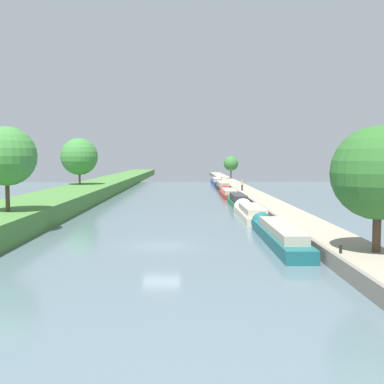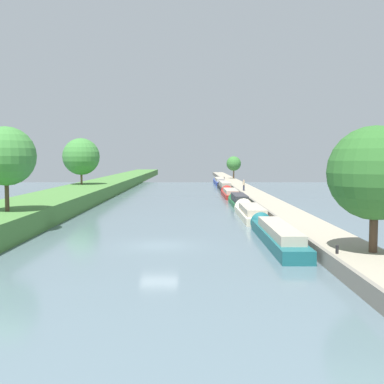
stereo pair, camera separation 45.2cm
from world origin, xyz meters
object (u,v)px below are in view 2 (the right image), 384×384
Objects in this scene: narrowboat_teal at (274,234)px; narrowboat_red at (228,193)px; mooring_bollard_near at (336,249)px; mooring_bollard_far at (223,178)px; narrowboat_blue at (218,181)px; narrowboat_cream at (249,212)px; person_walking at (242,185)px; narrowboat_black at (223,186)px; narrowboat_green at (237,200)px.

narrowboat_teal reaches higher than narrowboat_red.
mooring_bollard_far is at bearing 90.00° from mooring_bollard_near.
narrowboat_blue reaches higher than mooring_bollard_far.
mooring_bollard_near is (1.91, -21.53, 0.55)m from narrowboat_cream.
person_walking is (2.18, 25.38, 1.20)m from narrowboat_cream.
narrowboat_blue reaches higher than narrowboat_teal.
narrowboat_black is at bearing -93.91° from mooring_bollard_far.
narrowboat_blue reaches higher than mooring_bollard_near.
narrowboat_teal is 1.19× the size of narrowboat_cream.
narrowboat_black is 9.15× the size of person_walking.
person_walking reaches higher than narrowboat_black.
narrowboat_cream is 26.66× the size of mooring_bollard_near.
narrowboat_green is 24.05× the size of mooring_bollard_far.
narrowboat_black is 17.06m from narrowboat_blue.
narrowboat_red is 2.54m from person_walking.
narrowboat_green is 12.90m from narrowboat_red.
person_walking is at bearing -82.28° from narrowboat_black.
narrowboat_teal reaches higher than mooring_bollard_near.
narrowboat_green reaches higher than narrowboat_red.
mooring_bollard_near is at bearing -88.41° from narrowboat_black.
narrowboat_teal is 39.17m from person_walking.
narrowboat_black is at bearing 91.59° from mooring_bollard_near.
narrowboat_green is at bearing 93.19° from mooring_bollard_near.
narrowboat_green reaches higher than mooring_bollard_near.
narrowboat_black is (0.21, 39.95, 0.10)m from narrowboat_cream.
narrowboat_red reaches higher than mooring_bollard_near.
person_walking is (1.97, -31.63, 1.09)m from narrowboat_blue.
person_walking is (2.14, 13.39, 1.15)m from narrowboat_green.
narrowboat_red is (0.01, 24.90, -0.03)m from narrowboat_cream.
narrowboat_cream is at bearing 95.07° from mooring_bollard_near.
mooring_bollard_near is at bearing -86.81° from narrowboat_green.
narrowboat_blue reaches higher than narrowboat_cream.
narrowboat_green is at bearing -90.22° from narrowboat_blue.
mooring_bollard_near is at bearing -76.93° from narrowboat_teal.
narrowboat_teal is 13.71m from narrowboat_cream.
narrowboat_cream is 26.66× the size of mooring_bollard_far.
narrowboat_green is 0.67× the size of narrowboat_blue.
narrowboat_red is 15.05m from narrowboat_black.
mooring_bollard_far is at bearing 88.31° from narrowboat_cream.
narrowboat_green is 33.58m from mooring_bollard_near.
narrowboat_cream is 39.95m from narrowboat_black.
narrowboat_green is 13.60m from person_walking.
narrowboat_teal is at bearing -89.87° from narrowboat_red.
narrowboat_teal is at bearing -90.12° from narrowboat_black.
narrowboat_blue is 8.03m from mooring_bollard_far.
narrowboat_cream is at bearing -90.30° from narrowboat_black.
mooring_bollard_near is 86.37m from mooring_bollard_far.
narrowboat_black is at bearing 89.70° from narrowboat_cream.
mooring_bollard_far is at bearing 77.77° from narrowboat_blue.
narrowboat_red is at bearing 90.13° from narrowboat_teal.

